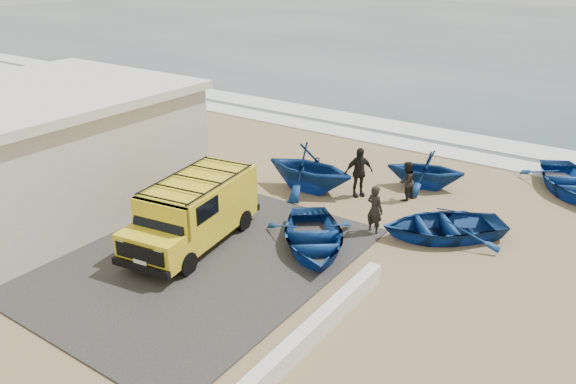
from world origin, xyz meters
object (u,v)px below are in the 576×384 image
Objects in this scene: parapet at (320,325)px; boat_mid_left at (309,168)px; boat_far_left at (426,169)px; boat_near_left at (313,237)px; boat_far_right at (570,181)px; fisherman_front at (375,210)px; fisherman_back at (359,172)px; fisherman_middle at (406,181)px; van at (194,210)px; boat_near_right at (443,225)px; building at (41,147)px.

boat_mid_left is (-5.13, 7.50, 0.69)m from parapet.
boat_near_left is at bearing -24.05° from boat_far_left.
boat_near_left is 11.24m from boat_far_right.
fisherman_back reaches higher than fisherman_front.
fisherman_front is (-1.38, 5.66, 0.58)m from parapet.
fisherman_middle is at bearing -20.88° from boat_far_left.
van is 8.16m from fisherman_middle.
fisherman_middle is 1.80m from fisherman_back.
van is at bearing -92.17° from boat_near_right.
boat_near_right is 0.94× the size of boat_far_right.
boat_near_right is at bearing 7.38° from boat_near_left.
boat_far_right is 2.51× the size of fisherman_front.
parapet is at bearing -147.45° from boat_mid_left.
boat_near_right is (13.11, 5.67, -1.75)m from building.
boat_near_right reaches higher than boat_near_left.
building is at bearing 35.74° from fisherman_front.
boat_near_right is 1.10× the size of boat_mid_left.
boat_far_right is at bearing -108.81° from fisherman_front.
fisherman_middle is (3.49, 1.30, -0.20)m from boat_mid_left.
van reaches higher than boat_mid_left.
boat_far_left is (4.26, 8.59, -0.38)m from van.
fisherman_front reaches higher than boat_far_right.
van reaches higher than fisherman_front.
boat_far_right is at bearing 104.69° from boat_far_left.
building is 6.16× the size of fisherman_middle.
boat_far_right is (15.81, 12.22, -1.72)m from building.
boat_near_left is 4.36m from boat_near_right.
parapet is at bearing -44.94° from boat_near_right.
building reaches higher than boat_near_right.
building is at bearing -106.31° from boat_near_right.
boat_mid_left is at bearing 86.44° from boat_near_left.
fisherman_front is (0.13, -4.70, 0.06)m from boat_far_left.
boat_near_right is 4.27m from boat_far_left.
fisherman_middle is (-0.26, 3.14, -0.09)m from fisherman_front.
van is 3.84m from boat_near_left.
building reaches higher than parapet.
boat_far_right is at bearing 43.25° from van.
building is 5.52× the size of fisherman_front.
boat_far_left is 0.70× the size of boat_far_right.
fisherman_back reaches higher than boat_near_right.
boat_far_left reaches higher than boat_near_right.
boat_mid_left reaches higher than fisherman_front.
building is 1.57× the size of parapet.
building reaches higher than fisherman_middle.
fisherman_middle is (-4.95, -4.42, 0.32)m from boat_far_right.
parapet is 5.85m from fisherman_front.
fisherman_front is 3.15m from fisherman_middle.
parapet is at bearing -93.28° from boat_near_left.
fisherman_back is (2.47, 6.36, -0.20)m from van.
boat_mid_left is 1.22× the size of boat_far_left.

